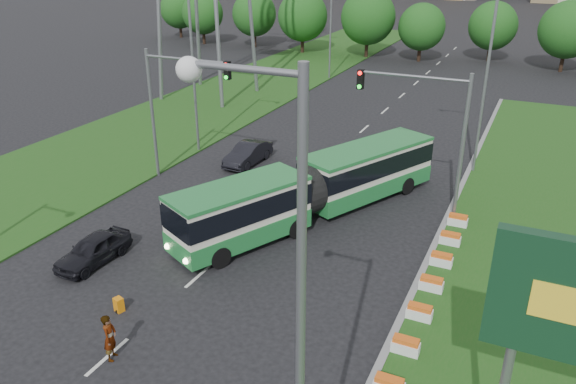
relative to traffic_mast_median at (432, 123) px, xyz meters
The scene contains 14 objects.
ground 12.31m from the traffic_mast_median, 115.54° to the right, with size 360.00×360.00×0.00m, color black.
median_kerb 5.77m from the traffic_mast_median, 57.56° to the right, with size 0.30×60.00×0.18m, color gray.
left_verge 27.78m from the traffic_mast_median, 146.63° to the left, with size 12.00×110.00×0.10m, color #1D4E16.
lane_markings 13.75m from the traffic_mast_median, 127.88° to the left, with size 0.20×100.00×0.01m, color silver, non-canonical shape.
flower_planters 10.60m from the traffic_mast_median, 78.20° to the right, with size 1.10×18.10×0.60m, color white, non-canonical shape.
traffic_mast_median is the anchor object (origin of this frame).
traffic_mast_left 15.19m from the traffic_mast_median, behind, with size 5.76×0.32×8.00m.
street_lamps 7.81m from the traffic_mast_median, behind, with size 36.00×60.00×12.00m, color gray, non-canonical shape.
tree_line 45.31m from the traffic_mast_median, 83.38° to the left, with size 120.00×8.00×9.00m, color #155016, non-canonical shape.
articulated_bus 7.16m from the traffic_mast_median, 158.18° to the right, with size 2.60×16.66×2.74m.
car_left_near 17.60m from the traffic_mast_median, 139.17° to the right, with size 1.57×3.91×1.33m, color black.
car_left_far 13.73m from the traffic_mast_median, 165.55° to the left, with size 1.50×4.31×1.42m, color black.
pedestrian 18.21m from the traffic_mast_median, 115.32° to the right, with size 0.67×0.44×1.82m, color gray.
shopping_trolley 17.22m from the traffic_mast_median, 124.11° to the right, with size 0.36×0.38×0.61m.
Camera 1 is at (9.68, -17.83, 13.62)m, focal length 35.00 mm.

